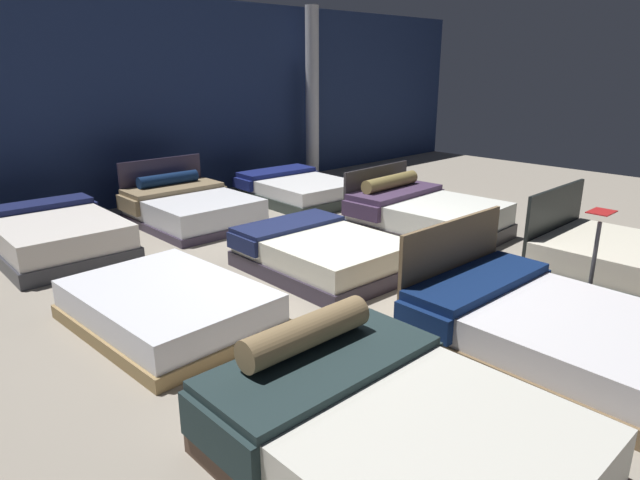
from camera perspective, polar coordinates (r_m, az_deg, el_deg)
The scene contains 12 objects.
ground_plane at distance 6.49m, azimuth 2.39°, elevation -3.96°, with size 18.00×18.00×0.02m, color gray.
showroom_back_wall at distance 10.20m, azimuth -18.94°, elevation 13.16°, with size 18.00×0.06×3.50m, color navy.
bed_0 at distance 3.56m, azimuth 7.09°, elevation -19.09°, with size 1.72×2.14×0.77m.
bed_1 at distance 5.21m, azimuth 22.02°, elevation -8.17°, with size 1.77×2.20×0.97m.
bed_3 at distance 5.47m, azimuth -15.31°, elevation -6.62°, with size 1.49×2.00×0.39m.
bed_4 at distance 6.62m, azimuth 0.12°, elevation -1.37°, with size 1.51×1.96×0.49m.
bed_5 at distance 8.18m, azimuth 10.62°, elevation 2.48°, with size 1.70×2.02×0.89m.
bed_6 at distance 7.96m, azimuth -25.48°, elevation 0.37°, with size 1.56×2.06×0.57m.
bed_7 at distance 8.86m, azimuth -13.15°, elevation 3.26°, with size 1.63×1.97×0.91m.
bed_8 at distance 10.07m, azimuth -2.29°, elevation 5.19°, with size 1.65×2.09×0.49m.
price_sign at distance 6.06m, azimuth 26.08°, elevation -3.22°, with size 0.28×0.24×1.05m.
support_pillar at distance 11.99m, azimuth -0.80°, elevation 14.60°, with size 0.28×0.28×3.50m, color silver.
Camera 1 is at (-4.39, -4.16, 2.37)m, focal length 31.22 mm.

